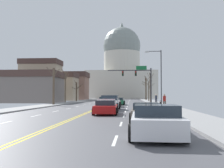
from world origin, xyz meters
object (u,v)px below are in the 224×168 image
Objects in this scene: street_lamp_right at (159,73)px; sedan_near_04 at (146,112)px; sedan_near_05 at (156,121)px; sedan_oncoming_01 at (108,99)px; pickup_truck_near_02 at (109,103)px; pedestrian_01 at (156,98)px; sedan_near_00 at (118,101)px; sedan_near_03 at (106,108)px; bicycle_parked at (161,104)px; sedan_oncoming_00 at (104,100)px; pedestrian_00 at (164,100)px; signal_gantry at (139,77)px; sedan_near_01 at (113,103)px.

street_lamp_right reaches higher than sedan_near_04.
sedan_near_05 is 0.94× the size of sedan_oncoming_01.
pedestrian_01 reaches higher than pickup_truck_near_02.
street_lamp_right is 30.50m from sedan_oncoming_01.
sedan_near_00 is 0.78× the size of pickup_truck_near_02.
sedan_near_03 reaches higher than sedan_near_00.
sedan_near_00 is at bearing 96.96° from sedan_near_04.
sedan_near_00 is 2.70× the size of pedestrian_01.
pickup_truck_near_02 is at bearing 105.94° from sedan_near_04.
sedan_near_03 is at bearing -90.11° from sedan_near_00.
sedan_near_03 reaches higher than bicycle_parked.
bicycle_parked is at bearing 83.07° from sedan_near_05.
sedan_oncoming_00 is at bearing 115.18° from bicycle_parked.
pedestrian_00 is 0.90× the size of bicycle_parked.
sedan_near_04 is at bearing -96.79° from pedestrian_01.
signal_gantry reaches higher than sedan_oncoming_01.
signal_gantry is at bearing -39.58° from sedan_oncoming_00.
bicycle_parked is (-0.52, -11.18, -0.54)m from pedestrian_01.
sedan_near_00 is at bearing -164.70° from pedestrian_01.
sedan_near_05 reaches higher than bicycle_parked.
bicycle_parked is at bearing -92.67° from pedestrian_01.
sedan_near_04 is 13.94m from pedestrian_00.
sedan_near_00 is at bearing 89.89° from sedan_near_03.
pedestrian_01 is (3.14, 32.69, 0.42)m from sedan_near_05.
sedan_near_05 is at bearing -81.73° from sedan_near_01.
sedan_near_04 is at bearing -79.41° from sedan_oncoming_00.
pickup_truck_near_02 is at bearing -91.19° from sedan_near_00.
street_lamp_right is at bearing 90.08° from pedestrian_00.
sedan_near_01 is at bearing 143.21° from pedestrian_00.
sedan_near_04 is 15.92m from bicycle_parked.
sedan_near_00 is 31.13m from sedan_near_05.
pickup_truck_near_02 is 6.20m from sedan_near_03.
sedan_oncoming_00 reaches higher than sedan_near_04.
street_lamp_right is 1.65× the size of sedan_near_04.
sedan_near_01 reaches higher than bicycle_parked.
sedan_near_01 is (-0.38, -6.79, 0.02)m from sedan_near_00.
sedan_near_03 is 2.40× the size of bicycle_parked.
signal_gantry is 24.81m from sedan_near_03.
sedan_near_03 is 0.91× the size of sedan_near_04.
sedan_oncoming_00 is at bearing 97.87° from pickup_truck_near_02.
sedan_oncoming_01 is 23.21m from pedestrian_01.
bicycle_parked is at bearing -93.37° from street_lamp_right.
sedan_near_05 is at bearing -80.79° from sedan_oncoming_00.
pickup_truck_near_02 is 3.13× the size of bicycle_parked.
sedan_near_03 is at bearing -87.76° from pickup_truck_near_02.
street_lamp_right is at bearing 83.57° from sedan_near_05.
sedan_near_05 is 2.69× the size of pedestrian_01.
pedestrian_00 is at bearing 81.72° from sedan_near_05.
sedan_near_01 is at bearing -93.20° from sedan_near_00.
signal_gantry is at bearing 98.92° from pedestrian_00.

